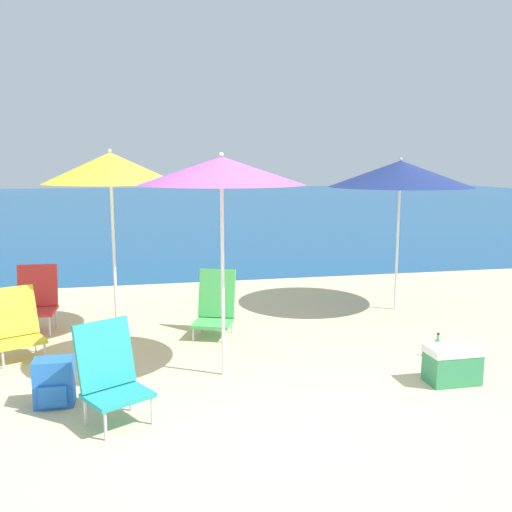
# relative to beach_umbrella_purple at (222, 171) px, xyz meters

# --- Properties ---
(ground_plane) EXTENTS (60.00, 60.00, 0.00)m
(ground_plane) POSITION_rel_beach_umbrella_purple_xyz_m (0.22, -0.95, -2.03)
(ground_plane) COLOR beige
(sea_water) EXTENTS (60.00, 40.00, 0.01)m
(sea_water) POSITION_rel_beach_umbrella_purple_xyz_m (0.22, 24.53, -2.02)
(sea_water) COLOR navy
(sea_water) RESTS_ON ground
(beach_umbrella_purple) EXTENTS (1.61, 1.61, 2.21)m
(beach_umbrella_purple) POSITION_rel_beach_umbrella_purple_xyz_m (0.00, 0.00, 0.00)
(beach_umbrella_purple) COLOR white
(beach_umbrella_purple) RESTS_ON ground
(beach_umbrella_navy) EXTENTS (2.01, 2.01, 2.18)m
(beach_umbrella_navy) POSITION_rel_beach_umbrella_purple_xyz_m (2.85, 2.04, -0.08)
(beach_umbrella_navy) COLOR white
(beach_umbrella_navy) RESTS_ON ground
(beach_umbrella_yellow) EXTENTS (1.57, 1.57, 2.27)m
(beach_umbrella_yellow) POSITION_rel_beach_umbrella_purple_xyz_m (-1.08, 1.50, 0.01)
(beach_umbrella_yellow) COLOR white
(beach_umbrella_yellow) RESTS_ON ground
(beach_chair_teal) EXTENTS (0.66, 0.66, 0.82)m
(beach_chair_teal) POSITION_rel_beach_umbrella_purple_xyz_m (-1.06, -0.82, -1.62)
(beach_chair_teal) COLOR silver
(beach_chair_teal) RESTS_ON ground
(beach_chair_green) EXTENTS (0.63, 0.69, 0.79)m
(beach_chair_green) POSITION_rel_beach_umbrella_purple_xyz_m (0.12, 1.39, -1.68)
(beach_chair_green) COLOR silver
(beach_chair_green) RESTS_ON ground
(beach_chair_red) EXTENTS (0.52, 0.57, 0.82)m
(beach_chair_red) POSITION_rel_beach_umbrella_purple_xyz_m (-2.07, 2.04, -1.61)
(beach_chair_red) COLOR silver
(beach_chair_red) RESTS_ON ground
(beach_chair_yellow) EXTENTS (0.66, 0.67, 0.76)m
(beach_chair_yellow) POSITION_rel_beach_umbrella_purple_xyz_m (-2.13, 0.99, -1.66)
(beach_chair_yellow) COLOR silver
(beach_chair_yellow) RESTS_ON ground
(backpack_blue) EXTENTS (0.33, 0.26, 0.42)m
(backpack_blue) POSITION_rel_beach_umbrella_purple_xyz_m (-1.56, -0.41, -1.82)
(backpack_blue) COLOR blue
(backpack_blue) RESTS_ON ground
(water_bottle) EXTENTS (0.06, 0.06, 0.27)m
(water_bottle) POSITION_rel_beach_umbrella_purple_xyz_m (2.37, 0.02, -1.92)
(water_bottle) COLOR #4CB266
(water_bottle) RESTS_ON ground
(cooler_box) EXTENTS (0.50, 0.31, 0.37)m
(cooler_box) POSITION_rel_beach_umbrella_purple_xyz_m (2.13, -0.68, -1.84)
(cooler_box) COLOR #338C59
(cooler_box) RESTS_ON ground
(seagull) EXTENTS (0.27, 0.11, 0.23)m
(seagull) POSITION_rel_beach_umbrella_purple_xyz_m (0.32, 3.11, -1.89)
(seagull) COLOR gold
(seagull) RESTS_ON ground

